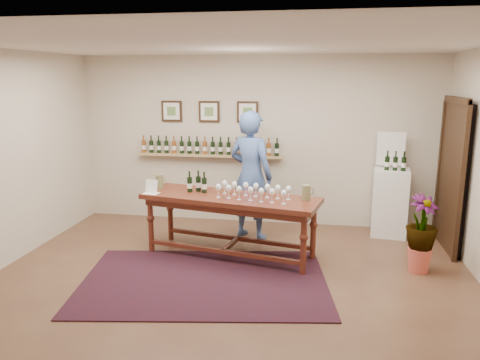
% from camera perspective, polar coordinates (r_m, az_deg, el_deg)
% --- Properties ---
extents(ground, '(6.00, 6.00, 0.00)m').
position_cam_1_polar(ground, '(5.84, -1.31, -12.31)').
color(ground, '#543125').
rests_on(ground, ground).
extents(room_shell, '(6.00, 6.00, 6.00)m').
position_cam_1_polar(room_shell, '(7.27, 18.08, 1.34)').
color(room_shell, beige).
rests_on(room_shell, ground).
extents(rug, '(3.23, 2.39, 0.02)m').
position_cam_1_polar(rug, '(5.86, -4.37, -12.15)').
color(rug, '#47140C').
rests_on(rug, ground).
extents(tasting_table, '(2.54, 1.26, 0.86)m').
position_cam_1_polar(tasting_table, '(6.41, -1.21, -3.06)').
color(tasting_table, '#402010').
rests_on(tasting_table, ground).
extents(table_glasses, '(1.44, 0.60, 0.19)m').
position_cam_1_polar(table_glasses, '(6.21, 1.61, -1.40)').
color(table_glasses, white).
rests_on(table_glasses, tasting_table).
extents(table_bottles, '(0.26, 0.15, 0.27)m').
position_cam_1_polar(table_bottles, '(6.59, -5.18, -0.31)').
color(table_bottles, black).
rests_on(table_bottles, tasting_table).
extents(pitcher_left, '(0.15, 0.15, 0.20)m').
position_cam_1_polar(pitcher_left, '(6.89, -9.78, -0.16)').
color(pitcher_left, olive).
rests_on(pitcher_left, tasting_table).
extents(pitcher_right, '(0.16, 0.16, 0.20)m').
position_cam_1_polar(pitcher_right, '(6.19, 8.07, -1.53)').
color(pitcher_right, olive).
rests_on(pitcher_right, tasting_table).
extents(menu_card, '(0.23, 0.18, 0.19)m').
position_cam_1_polar(menu_card, '(6.62, -10.74, -0.77)').
color(menu_card, white).
rests_on(menu_card, tasting_table).
extents(display_pedestal, '(0.59, 0.59, 1.05)m').
position_cam_1_polar(display_pedestal, '(7.69, 17.82, -2.60)').
color(display_pedestal, white).
rests_on(display_pedestal, ground).
extents(pedestal_bottles, '(0.28, 0.11, 0.27)m').
position_cam_1_polar(pedestal_bottles, '(7.48, 18.42, 2.14)').
color(pedestal_bottles, black).
rests_on(pedestal_bottles, display_pedestal).
extents(info_sign, '(0.42, 0.08, 0.58)m').
position_cam_1_polar(info_sign, '(7.71, 17.93, 3.63)').
color(info_sign, white).
rests_on(info_sign, display_pedestal).
extents(potted_plant, '(0.64, 0.64, 0.87)m').
position_cam_1_polar(potted_plant, '(6.36, 21.22, -6.15)').
color(potted_plant, '#C95343').
rests_on(potted_plant, ground).
extents(person, '(0.84, 0.72, 1.96)m').
position_cam_1_polar(person, '(7.10, 1.32, 0.55)').
color(person, '#3E5A94').
rests_on(person, ground).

